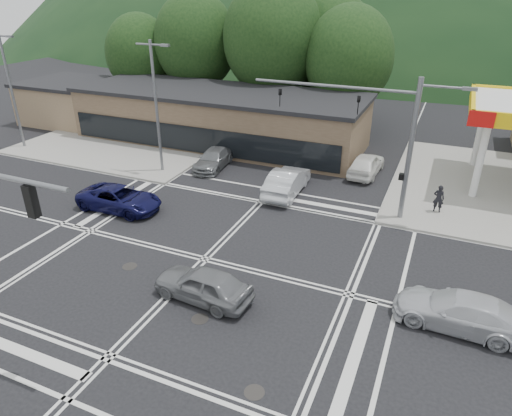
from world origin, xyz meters
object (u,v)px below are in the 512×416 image
at_px(car_blue_west, 119,198).
at_px(car_queue_b, 366,164).
at_px(pedestrian, 439,199).
at_px(car_silver_east, 460,311).
at_px(car_queue_a, 287,181).
at_px(car_grey_center, 203,284).
at_px(car_northbound, 214,159).

xyz_separation_m(car_blue_west, car_queue_b, (12.37, 11.43, 0.06)).
distance_m(car_blue_west, pedestrian, 18.74).
relative_size(car_silver_east, car_queue_a, 1.00).
bearing_deg(car_queue_b, car_grey_center, 81.89).
relative_size(car_northbound, pedestrian, 2.75).
xyz_separation_m(car_silver_east, car_queue_a, (-10.54, 9.30, 0.10)).
height_order(car_blue_west, car_grey_center, car_grey_center).
height_order(car_grey_center, pedestrian, pedestrian).
height_order(car_blue_west, car_queue_a, car_queue_a).
distance_m(car_blue_west, car_grey_center, 10.46).
height_order(car_silver_east, pedestrian, pedestrian).
bearing_deg(car_northbound, car_queue_a, -24.40).
relative_size(car_queue_b, pedestrian, 2.74).
bearing_deg(car_blue_west, car_queue_b, -48.13).
bearing_deg(car_silver_east, car_queue_a, -129.14).
relative_size(car_grey_center, car_northbound, 0.95).
bearing_deg(car_blue_west, pedestrian, -69.24).
bearing_deg(car_grey_center, car_queue_a, -173.15).
height_order(car_grey_center, car_silver_east, car_grey_center).
distance_m(car_queue_b, pedestrian, 6.78).
distance_m(car_blue_west, car_silver_east, 19.14).
relative_size(car_blue_west, car_northbound, 1.12).
bearing_deg(car_queue_b, pedestrian, 141.79).
xyz_separation_m(car_grey_center, car_silver_east, (10.05, 2.46, -0.02)).
relative_size(car_queue_a, pedestrian, 3.02).
distance_m(car_grey_center, car_queue_b, 17.40).
bearing_deg(pedestrian, car_queue_a, 6.80).
bearing_deg(car_queue_a, car_silver_east, 137.33).
bearing_deg(pedestrian, car_grey_center, 57.56).
bearing_deg(car_northbound, car_queue_b, 10.68).
xyz_separation_m(car_queue_b, car_northbound, (-10.52, -3.07, -0.11)).
bearing_deg(car_northbound, car_silver_east, -39.63).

